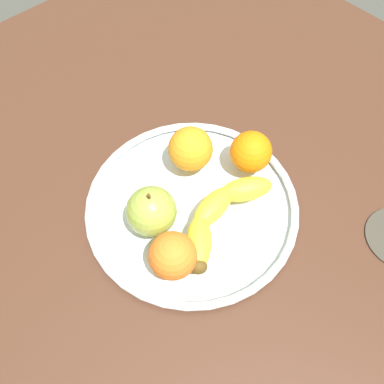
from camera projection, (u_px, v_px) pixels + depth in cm
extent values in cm
cube|color=#492C1E|center=(192.00, 215.00, 64.71)|extent=(121.48, 121.48, 4.00)
cylinder|color=silver|center=(192.00, 208.00, 62.76)|extent=(30.88, 30.88, 0.60)
torus|color=silver|center=(192.00, 205.00, 61.99)|extent=(32.16, 32.16, 1.20)
ellipsoid|color=yellow|center=(246.00, 189.00, 60.64)|extent=(8.66, 7.01, 3.55)
ellipsoid|color=yellow|center=(213.00, 207.00, 59.02)|extent=(8.36, 4.63, 3.55)
ellipsoid|color=yellow|center=(199.00, 242.00, 56.13)|extent=(8.09, 8.16, 3.55)
ellipsoid|color=brown|center=(198.00, 267.00, 54.25)|extent=(3.17, 3.17, 2.48)
sphere|color=#96AE41|center=(151.00, 211.00, 56.64)|extent=(7.12, 7.12, 7.12)
cylinder|color=#593819|center=(149.00, 197.00, 53.44)|extent=(0.44, 0.44, 1.20)
sphere|color=orange|center=(191.00, 149.00, 62.48)|extent=(6.89, 6.89, 6.89)
sphere|color=orange|center=(251.00, 152.00, 62.47)|extent=(6.45, 6.45, 6.45)
sphere|color=orange|center=(173.00, 256.00, 53.51)|extent=(6.48, 6.48, 6.48)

